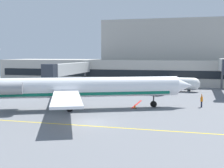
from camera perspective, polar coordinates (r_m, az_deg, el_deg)
ground at (r=34.33m, az=-3.88°, el=-7.25°), size 120.00×120.00×0.11m
terminal_building at (r=80.62m, az=6.54°, el=4.55°), size 68.97×15.03×16.35m
jet_bridge_west at (r=65.62m, az=-8.02°, el=2.74°), size 2.40×21.30×5.74m
regional_jet at (r=42.15m, az=-6.86°, el=-0.68°), size 31.26×26.63×8.30m
baggage_tug at (r=57.50m, az=7.61°, el=-1.08°), size 3.81×3.42×2.07m
fuel_tank at (r=63.65m, az=12.78°, el=0.05°), size 7.33×3.00×2.85m
marshaller at (r=45.57m, az=16.30°, el=-2.99°), size 0.34×0.83×1.88m
safety_cone_alpha at (r=43.14m, az=4.27°, el=-4.20°), size 0.47×0.47×0.55m
safety_cone_bravo at (r=45.09m, az=-7.06°, el=-3.80°), size 0.47×0.47×0.55m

